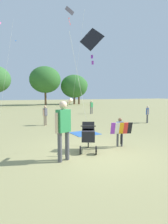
{
  "coord_description": "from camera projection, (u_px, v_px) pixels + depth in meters",
  "views": [
    {
      "loc": [
        -2.72,
        -5.58,
        1.98
      ],
      "look_at": [
        -0.05,
        1.02,
        1.3
      ],
      "focal_mm": 30.03,
      "sensor_mm": 36.0,
      "label": 1
    }
  ],
  "objects": [
    {
      "name": "person_red_shirt",
      "position": [
        91.0,
        106.0,
        18.82
      ],
      "size": [
        0.41,
        0.26,
        1.33
      ],
      "color": "#4C4C51",
      "rests_on": "ground"
    },
    {
      "name": "ground_plane",
      "position": [
        97.0,
        153.0,
        6.35
      ],
      "size": [
        120.0,
        120.0,
        0.0
      ],
      "primitive_type": "plane",
      "color": "#938E5B"
    },
    {
      "name": "kite_orange_delta",
      "position": [
        70.0,
        16.0,
        14.43
      ],
      "size": [
        1.25,
        1.28,
        8.79
      ],
      "color": "black",
      "rests_on": "ground"
    },
    {
      "name": "child_with_butterfly_kite",
      "position": [
        120.0,
        129.0,
        7.03
      ],
      "size": [
        0.81,
        0.46,
        1.09
      ],
      "color": "#4C4C51",
      "rests_on": "ground"
    },
    {
      "name": "kite_adult_black",
      "position": [
        91.0,
        41.0,
        6.97
      ],
      "size": [
        1.55,
        1.68,
        4.53
      ],
      "color": "black",
      "rests_on": "ground"
    },
    {
      "name": "stroller",
      "position": [
        88.0,
        134.0,
        6.52
      ],
      "size": [
        0.79,
        1.11,
        1.03
      ],
      "color": "black",
      "rests_on": "ground"
    },
    {
      "name": "person_sitting_far",
      "position": [
        147.0,
        113.0,
        12.88
      ],
      "size": [
        0.27,
        0.33,
        1.18
      ],
      "color": "#4C4C51",
      "rests_on": "ground"
    },
    {
      "name": "picnic_blanket",
      "position": [
        85.0,
        133.0,
        9.45
      ],
      "size": [
        1.41,
        1.34,
        0.02
      ],
      "primitive_type": "cube",
      "rotation": [
        0.0,
        0.0,
        0.12
      ],
      "color": "#3366B2",
      "rests_on": "ground"
    },
    {
      "name": "person_couple_left",
      "position": [
        45.0,
        114.0,
        11.83
      ],
      "size": [
        0.31,
        0.32,
        1.26
      ],
      "color": "#7F705B",
      "rests_on": "ground"
    },
    {
      "name": "person_adult_flyer",
      "position": [
        63.0,
        125.0,
        5.49
      ],
      "size": [
        0.58,
        0.67,
        1.86
      ],
      "color": "#4C4C51",
      "rests_on": "ground"
    }
  ]
}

